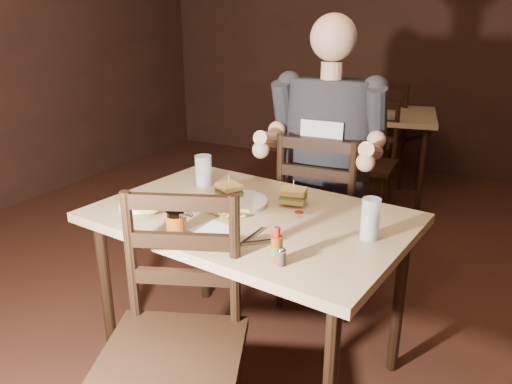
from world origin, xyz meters
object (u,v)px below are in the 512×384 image
at_px(bg_chair_near, 366,165).
at_px(glass_right, 370,219).
at_px(bg_table, 385,123).
at_px(chair_far, 325,218).
at_px(syrup_dispenser, 176,223).
at_px(bg_chair_far, 398,132).
at_px(glass_left, 204,171).
at_px(dinner_plate, 234,203).
at_px(hot_sauce, 277,245).
at_px(main_table, 251,230).
at_px(chair_near, 171,357).
at_px(side_plate, 138,206).
at_px(diner, 327,123).

relative_size(bg_chair_near, glass_right, 5.78).
bearing_deg(bg_chair_near, bg_table, 87.81).
xyz_separation_m(bg_chair_near, glass_right, (0.53, -1.96, 0.39)).
height_order(chair_far, syrup_dispenser, chair_far).
relative_size(bg_chair_far, glass_left, 6.55).
bearing_deg(dinner_plate, hot_sauce, -45.52).
bearing_deg(main_table, dinner_plate, 152.87).
xyz_separation_m(bg_chair_far, hot_sauce, (0.30, -3.39, 0.35)).
xyz_separation_m(dinner_plate, syrup_dispenser, (-0.03, -0.38, 0.04)).
relative_size(bg_table, chair_near, 0.93).
relative_size(main_table, side_plate, 8.90).
bearing_deg(chair_near, diner, 66.06).
relative_size(bg_chair_far, hot_sauce, 7.58).
bearing_deg(chair_near, main_table, 71.78).
xyz_separation_m(diner, syrup_dispenser, (-0.23, -0.98, -0.22)).
distance_m(bg_chair_far, dinner_plate, 3.00).
bearing_deg(chair_far, diner, 90.00).
height_order(bg_chair_near, glass_right, glass_right).
distance_m(glass_left, hot_sauce, 0.86).
distance_m(bg_table, bg_chair_near, 0.59).
xyz_separation_m(chair_near, bg_chair_far, (-0.06, 3.68, -0.01)).
height_order(dinner_plate, glass_left, glass_left).
bearing_deg(syrup_dispenser, glass_left, 119.81).
xyz_separation_m(bg_chair_far, glass_left, (-0.35, -2.82, 0.36)).
distance_m(bg_table, diner, 1.87).
distance_m(main_table, side_plate, 0.50).
height_order(glass_left, glass_right, glass_right).
relative_size(diner, glass_right, 6.62).
height_order(bg_chair_near, glass_left, same).
bearing_deg(bg_table, bg_chair_far, 90.00).
bearing_deg(chair_near, chair_far, 66.26).
distance_m(glass_right, hot_sauce, 0.40).
distance_m(main_table, bg_table, 2.49).
bearing_deg(hot_sauce, main_table, 129.37).
bearing_deg(dinner_plate, main_table, -27.13).
distance_m(chair_near, glass_right, 0.85).
bearing_deg(chair_near, bg_table, 69.43).
bearing_deg(bg_chair_near, glass_right, -77.06).
height_order(dinner_plate, side_plate, dinner_plate).
bearing_deg(main_table, chair_near, -86.56).
bearing_deg(main_table, bg_table, 90.49).
bearing_deg(main_table, syrup_dispenser, -114.02).
height_order(hot_sauce, side_plate, hot_sauce).
xyz_separation_m(main_table, bg_table, (-0.02, 2.49, -0.02)).
xyz_separation_m(main_table, glass_left, (-0.37, 0.22, 0.15)).
bearing_deg(glass_left, chair_near, -64.27).
height_order(bg_table, chair_far, chair_far).
height_order(chair_near, hot_sauce, chair_near).
bearing_deg(side_plate, bg_chair_near, 78.03).
xyz_separation_m(chair_near, glass_left, (-0.41, 0.85, 0.35)).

